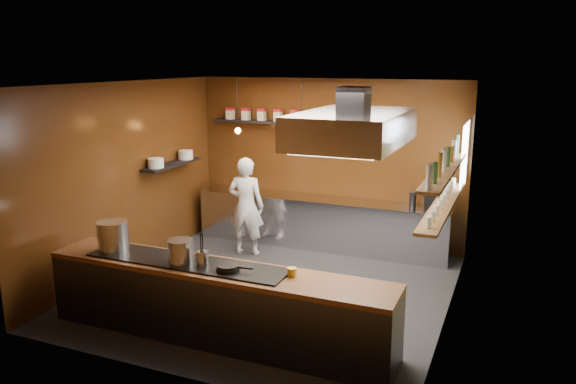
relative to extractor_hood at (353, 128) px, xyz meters
The scene contains 26 objects.
floor 2.85m from the extractor_hood, 162.90° to the left, with size 5.00×5.00×0.00m, color black.
back_wall 3.33m from the extractor_hood, 114.15° to the left, with size 5.00×5.00×0.00m, color #361D09.
left_wall 3.95m from the extractor_hood, behind, with size 5.00×5.00×0.00m, color #361D09.
right_wall 1.62m from the extractor_hood, 18.43° to the left, with size 5.00×5.00×0.00m, color #474528.
ceiling 1.45m from the extractor_hood, 162.90° to the left, with size 5.00×5.00×0.00m, color silver.
window_pane 2.47m from the extractor_hood, 61.29° to the left, with size 1.00×1.00×0.00m, color white.
prep_counter 3.54m from the extractor_hood, 116.83° to the left, with size 4.60×0.65×0.90m, color silver.
pass_counter 2.70m from the extractor_hood, 137.38° to the right, with size 4.40×0.72×0.94m.
tin_shelf 3.54m from the extractor_hood, 128.56° to the left, with size 2.60×0.26×0.04m, color black.
plate_shelf 4.02m from the extractor_hood, 158.96° to the left, with size 0.30×1.40×0.04m, color black.
bottle_shelf_upper 1.38m from the extractor_hood, 33.94° to the left, with size 0.26×2.80×0.04m, color brown.
bottle_shelf_lower 1.64m from the extractor_hood, 33.94° to the left, with size 0.26×2.80×0.04m, color brown.
extractor_hood is the anchor object (origin of this frame).
pendant_left 3.44m from the extractor_hood, 142.13° to the left, with size 0.10×0.10×0.95m.
pendant_right 2.60m from the extractor_hood, 125.54° to the left, with size 0.10×0.10×0.95m.
storage_tins 3.44m from the extractor_hood, 126.60° to the left, with size 2.43×0.13×0.22m.
plate_stacks 3.99m from the extractor_hood, 158.96° to the left, with size 0.26×1.16×0.16m.
bottles 1.33m from the extractor_hood, 33.94° to the left, with size 0.06×2.66×0.24m.
wine_glasses 1.59m from the extractor_hood, 33.94° to the left, with size 0.07×2.37×0.13m.
stockpot_large 3.33m from the extractor_hood, 156.52° to the right, with size 0.39×0.39×0.38m, color silver.
stockpot_small 2.57m from the extractor_hood, 143.53° to the right, with size 0.31×0.31×0.29m, color #B2B4B9.
utensil_crock 2.41m from the extractor_hood, 138.24° to the right, with size 0.15×0.15×0.19m, color #B1B3B8.
frying_pan 2.27m from the extractor_hood, 130.22° to the right, with size 0.45×0.28×0.07m.
butter_jar 1.93m from the extractor_hood, 107.72° to the right, with size 0.11×0.11×0.10m, color yellow.
espresso_machine 2.97m from the extractor_hood, 73.60° to the left, with size 0.38×0.37×0.38m, color black.
chef 3.34m from the extractor_hood, 144.18° to the left, with size 0.62×0.41×1.71m, color silver.
Camera 1 is at (3.21, -7.05, 3.32)m, focal length 35.00 mm.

